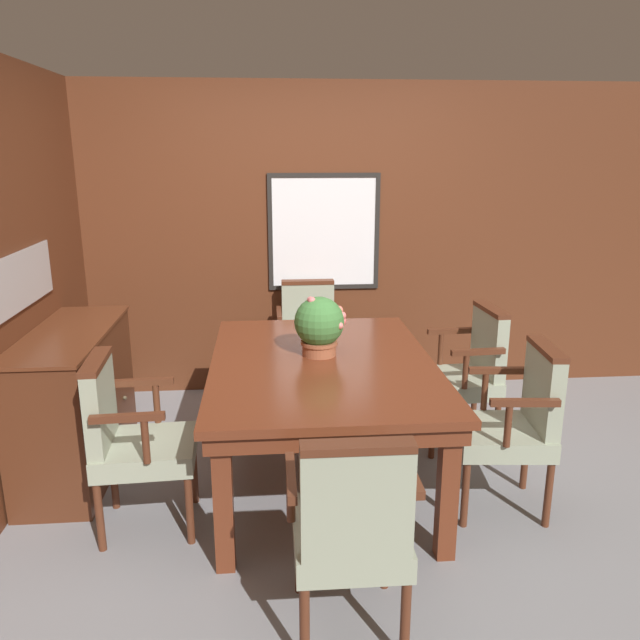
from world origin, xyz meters
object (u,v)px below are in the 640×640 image
Objects in this scene: chair_right_far at (468,369)px; sideboard_cabinet at (75,402)px; dining_table at (322,375)px; chair_head_far at (309,336)px; potted_plant at (320,325)px; chair_left_near at (130,435)px; chair_right_near at (515,420)px; chair_head_near at (352,525)px.

sideboard_cabinet is (-2.51, -0.15, -0.08)m from chair_right_far.
chair_head_far is at bearing 89.50° from dining_table.
potted_plant reaches higher than chair_right_far.
chair_left_near reaches higher than sideboard_cabinet.
chair_right_near is (2.04, 0.01, 0.00)m from chair_left_near.
chair_head_near is 1.00× the size of chair_right_far.
sideboard_cabinet is at bearing -146.82° from chair_head_far.
chair_head_far is at bearing -143.58° from chair_right_near.
chair_head_far is at bearing 33.42° from sideboard_cabinet.
potted_plant reaches higher than dining_table.
chair_head_near is at bearing -43.44° from chair_right_near.
chair_head_near is 2.55m from chair_head_far.
dining_table is at bearing -86.18° from potted_plant.
chair_head_far is at bearing -34.80° from chair_left_near.
chair_right_far is (2.04, 0.82, 0.00)m from chair_left_near.
chair_head_near is 2.16m from sideboard_cabinet.
chair_right_far and chair_head_far have the same top height.
potted_plant is at bearing -76.08° from chair_right_far.
chair_left_near is 1.21m from potted_plant.
chair_right_far is 0.75× the size of sideboard_cabinet.
chair_right_near is 2.60m from sideboard_cabinet.
potted_plant reaches higher than sideboard_cabinet.
potted_plant reaches higher than chair_head_far.
chair_head_far reaches higher than sideboard_cabinet.
sideboard_cabinet is at bearing -99.54° from chair_right_near.
dining_table is 1.54m from sideboard_cabinet.
chair_head_far is 0.75× the size of sideboard_cabinet.
dining_table is 1.90× the size of chair_head_near.
chair_right_far is at bearing -70.99° from chair_left_near.
dining_table is at bearing -105.59° from chair_right_near.
potted_plant is at bearing -110.34° from chair_right_near.
sideboard_cabinet is (-1.50, 0.27, -0.23)m from dining_table.
chair_left_near reaches higher than dining_table.
chair_head_near is at bearing -90.47° from chair_head_far.
chair_right_near is at bearing -20.73° from dining_table.
dining_table is 0.29m from potted_plant.
sideboard_cabinet is (-1.50, 1.55, -0.08)m from chair_head_near.
chair_left_near is 1.35m from chair_head_near.
chair_left_near is 1.00× the size of chair_head_near.
chair_left_near is 1.00× the size of chair_head_far.
sideboard_cabinet is (-0.47, 0.67, -0.08)m from chair_left_near.
chair_right_near is 0.75× the size of sideboard_cabinet.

